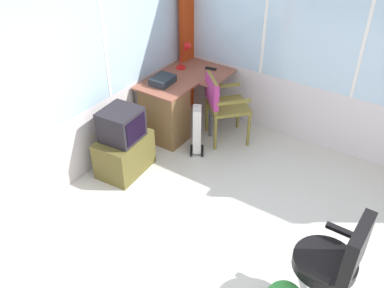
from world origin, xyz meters
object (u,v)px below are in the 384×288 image
Objects in this scene: paper_tray at (163,80)px; tv_remote at (211,69)px; desk at (166,110)px; tv_on_stand at (124,145)px; office_chair at (336,260)px; space_heater at (197,129)px; wooden_armchair at (219,100)px; desk_lamp at (187,52)px.

tv_remote is at bearing -22.36° from paper_tray.
tv_on_stand is at bearing -178.71° from desk.
office_chair is (-1.34, -2.63, 0.20)m from desk.
desk reaches higher than space_heater.
paper_tray is 0.37× the size of tv_on_stand.
wooden_armchair is at bearing -65.16° from paper_tray.
desk is 0.70m from wooden_armchair.
tv_remote is 0.93m from space_heater.
space_heater is at bearing -31.38° from tv_on_stand.
desk_lamp is 3.36m from office_chair.
paper_tray is 3.03m from office_chair.
wooden_armchair is at bearing -60.32° from desk.
tv_on_stand is at bearing 79.29° from office_chair.
desk is 3.47× the size of desk_lamp.
desk_lamp reaches higher than paper_tray.
wooden_armchair is 0.47m from space_heater.
wooden_armchair reaches higher than space_heater.
desk is 0.40m from paper_tray.
desk is 1.31× the size of wooden_armchair.
desk_lamp is at bearing 68.44° from wooden_armchair.
tv_remote is 0.15× the size of office_chair.
tv_remote is 0.16× the size of wooden_armchair.
paper_tray is at bearing 60.37° from desk.
desk is 2.96m from office_chair.
tv_remote is 0.74m from paper_tray.
office_chair is (-2.06, -2.41, -0.16)m from tv_remote.
desk is at bearing 63.03° from office_chair.
desk_lamp is (0.60, 0.08, 0.57)m from desk.
space_heater is at bearing -171.99° from tv_remote.
paper_tray is at bearing 144.96° from tv_remote.
paper_tray is 0.99m from tv_on_stand.
paper_tray is 0.47× the size of space_heater.
desk is 0.52m from space_heater.
tv_remote is 0.18× the size of tv_on_stand.
space_heater is at bearing 167.83° from wooden_armchair.
desk_lamp is at bearing 2.13° from paper_tray.
wooden_armchair reaches higher than paper_tray.
desk_lamp reaches higher than office_chair.
paper_tray is (-0.57, -0.02, -0.18)m from desk_lamp.
desk is 7.97× the size of tv_remote.
tv_on_stand reaches higher than tv_remote.
wooden_armchair is (-0.38, -0.37, -0.18)m from tv_remote.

